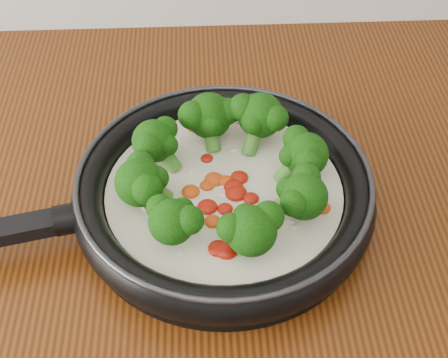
{
  "coord_description": "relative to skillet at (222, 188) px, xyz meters",
  "views": [
    {
      "loc": [
        0.06,
        0.62,
        1.43
      ],
      "look_at": [
        0.09,
        1.1,
        0.95
      ],
      "focal_mm": 50.04,
      "sensor_mm": 36.0,
      "label": 1
    }
  ],
  "objects": [
    {
      "name": "skillet",
      "position": [
        0.0,
        0.0,
        0.0
      ],
      "size": [
        0.55,
        0.4,
        0.1
      ],
      "color": "black",
      "rests_on": "counter"
    }
  ]
}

